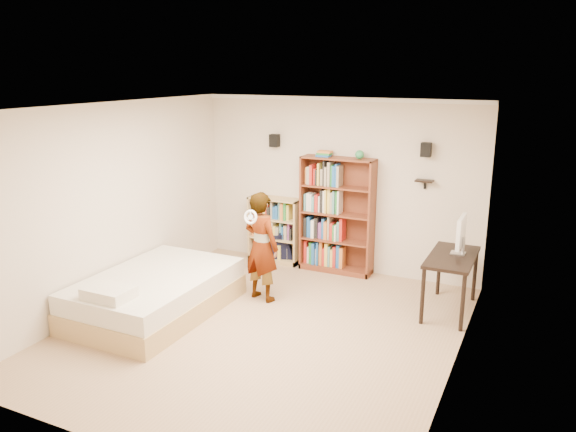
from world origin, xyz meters
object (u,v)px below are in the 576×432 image
(tall_bookshelf, at_px, (337,216))
(person, at_px, (261,246))
(computer_desk, at_px, (450,284))
(low_bookshelf, at_px, (275,230))
(daybed, at_px, (156,289))

(tall_bookshelf, xyz_separation_m, person, (-0.53, -1.49, -0.14))
(tall_bookshelf, distance_m, computer_desk, 2.11)
(low_bookshelf, xyz_separation_m, daybed, (-0.49, -2.49, -0.21))
(daybed, relative_size, person, 1.45)
(tall_bookshelf, bearing_deg, person, -109.76)
(computer_desk, height_order, person, person)
(low_bookshelf, bearing_deg, daybed, -101.09)
(tall_bookshelf, height_order, computer_desk, tall_bookshelf)
(tall_bookshelf, relative_size, person, 1.19)
(daybed, xyz_separation_m, person, (1.03, 1.00, 0.44))
(tall_bookshelf, bearing_deg, low_bookshelf, 179.73)
(tall_bookshelf, distance_m, low_bookshelf, 1.14)
(low_bookshelf, xyz_separation_m, computer_desk, (2.97, -0.80, -0.15))
(computer_desk, bearing_deg, low_bookshelf, 164.94)
(computer_desk, distance_m, person, 2.55)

